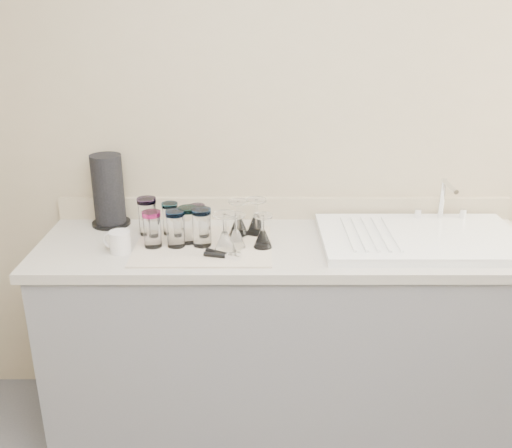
{
  "coord_description": "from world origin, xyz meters",
  "views": [
    {
      "loc": [
        -0.13,
        -0.98,
        1.82
      ],
      "look_at": [
        -0.13,
        1.15,
        1.0
      ],
      "focal_mm": 40.0,
      "sensor_mm": 36.0,
      "label": 1
    }
  ],
  "objects_px": {
    "goblet_front_right": "(263,236)",
    "tumbler_extra": "(188,225)",
    "tumbler_teal": "(147,216)",
    "paper_towel_roll": "(108,191)",
    "goblet_back_right": "(256,222)",
    "can_opener": "(223,255)",
    "tumbler_magenta": "(152,229)",
    "goblet_front_left": "(236,236)",
    "white_mug": "(119,242)",
    "tumbler_cyan": "(170,218)",
    "sink_unit": "(420,238)",
    "tumbler_lavender": "(202,227)",
    "tumbler_blue": "(176,228)",
    "goblet_extra": "(225,239)",
    "goblet_back_left": "(239,223)",
    "tumbler_purple": "(198,220)"
  },
  "relations": [
    {
      "from": "goblet_back_left",
      "to": "paper_towel_roll",
      "type": "xyz_separation_m",
      "value": [
        -0.58,
        0.14,
        0.1
      ]
    },
    {
      "from": "paper_towel_roll",
      "to": "sink_unit",
      "type": "bearing_deg",
      "value": -8.74
    },
    {
      "from": "tumbler_blue",
      "to": "goblet_front_right",
      "type": "relative_size",
      "value": 1.1
    },
    {
      "from": "tumbler_purple",
      "to": "white_mug",
      "type": "xyz_separation_m",
      "value": [
        -0.29,
        -0.17,
        -0.03
      ]
    },
    {
      "from": "goblet_front_left",
      "to": "can_opener",
      "type": "xyz_separation_m",
      "value": [
        -0.05,
        -0.11,
        -0.04
      ]
    },
    {
      "from": "white_mug",
      "to": "paper_towel_roll",
      "type": "relative_size",
      "value": 0.4
    },
    {
      "from": "tumbler_lavender",
      "to": "tumbler_cyan",
      "type": "bearing_deg",
      "value": 138.5
    },
    {
      "from": "goblet_back_right",
      "to": "can_opener",
      "type": "relative_size",
      "value": 1.02
    },
    {
      "from": "tumbler_lavender",
      "to": "goblet_back_right",
      "type": "relative_size",
      "value": 1.02
    },
    {
      "from": "tumbler_extra",
      "to": "goblet_extra",
      "type": "bearing_deg",
      "value": -33.86
    },
    {
      "from": "tumbler_teal",
      "to": "tumbler_blue",
      "type": "xyz_separation_m",
      "value": [
        0.14,
        -0.13,
        -0.0
      ]
    },
    {
      "from": "goblet_back_left",
      "to": "tumbler_cyan",
      "type": "bearing_deg",
      "value": 177.88
    },
    {
      "from": "tumbler_cyan",
      "to": "goblet_front_right",
      "type": "bearing_deg",
      "value": -20.5
    },
    {
      "from": "tumbler_teal",
      "to": "paper_towel_roll",
      "type": "relative_size",
      "value": 0.5
    },
    {
      "from": "tumbler_purple",
      "to": "paper_towel_roll",
      "type": "height_order",
      "value": "paper_towel_roll"
    },
    {
      "from": "tumbler_teal",
      "to": "can_opener",
      "type": "xyz_separation_m",
      "value": [
        0.33,
        -0.24,
        -0.07
      ]
    },
    {
      "from": "sink_unit",
      "to": "goblet_back_left",
      "type": "height_order",
      "value": "sink_unit"
    },
    {
      "from": "tumbler_extra",
      "to": "can_opener",
      "type": "xyz_separation_m",
      "value": [
        0.15,
        -0.15,
        -0.07
      ]
    },
    {
      "from": "paper_towel_roll",
      "to": "tumbler_magenta",
      "type": "bearing_deg",
      "value": -48.98
    },
    {
      "from": "tumbler_cyan",
      "to": "goblet_front_left",
      "type": "relative_size",
      "value": 0.99
    },
    {
      "from": "tumbler_cyan",
      "to": "goblet_front_right",
      "type": "xyz_separation_m",
      "value": [
        0.39,
        -0.15,
        -0.02
      ]
    },
    {
      "from": "tumbler_purple",
      "to": "tumbler_lavender",
      "type": "bearing_deg",
      "value": -76.6
    },
    {
      "from": "tumbler_magenta",
      "to": "white_mug",
      "type": "height_order",
      "value": "tumbler_magenta"
    },
    {
      "from": "tumbler_magenta",
      "to": "can_opener",
      "type": "height_order",
      "value": "tumbler_magenta"
    },
    {
      "from": "goblet_front_left",
      "to": "white_mug",
      "type": "distance_m",
      "value": 0.46
    },
    {
      "from": "sink_unit",
      "to": "tumbler_purple",
      "type": "bearing_deg",
      "value": 175.83
    },
    {
      "from": "tumbler_cyan",
      "to": "tumbler_purple",
      "type": "xyz_separation_m",
      "value": [
        0.12,
        -0.01,
        -0.0
      ]
    },
    {
      "from": "tumbler_lavender",
      "to": "tumbler_teal",
      "type": "bearing_deg",
      "value": 152.5
    },
    {
      "from": "tumbler_extra",
      "to": "goblet_front_left",
      "type": "relative_size",
      "value": 1.11
    },
    {
      "from": "sink_unit",
      "to": "goblet_extra",
      "type": "bearing_deg",
      "value": -171.24
    },
    {
      "from": "sink_unit",
      "to": "goblet_front_right",
      "type": "relative_size",
      "value": 5.99
    },
    {
      "from": "tumbler_teal",
      "to": "white_mug",
      "type": "relative_size",
      "value": 1.25
    },
    {
      "from": "tumbler_magenta",
      "to": "can_opener",
      "type": "distance_m",
      "value": 0.31
    },
    {
      "from": "goblet_front_left",
      "to": "goblet_back_right",
      "type": "bearing_deg",
      "value": 60.54
    },
    {
      "from": "sink_unit",
      "to": "paper_towel_roll",
      "type": "relative_size",
      "value": 2.57
    },
    {
      "from": "goblet_front_right",
      "to": "tumbler_extra",
      "type": "bearing_deg",
      "value": 170.65
    },
    {
      "from": "goblet_front_right",
      "to": "tumbler_magenta",
      "type": "bearing_deg",
      "value": 179.2
    },
    {
      "from": "tumbler_cyan",
      "to": "sink_unit",
      "type": "bearing_deg",
      "value": -4.15
    },
    {
      "from": "goblet_back_right",
      "to": "goblet_extra",
      "type": "bearing_deg",
      "value": -121.16
    },
    {
      "from": "goblet_front_left",
      "to": "goblet_extra",
      "type": "relative_size",
      "value": 0.84
    },
    {
      "from": "tumbler_lavender",
      "to": "goblet_back_left",
      "type": "xyz_separation_m",
      "value": [
        0.14,
        0.12,
        -0.03
      ]
    },
    {
      "from": "can_opener",
      "to": "white_mug",
      "type": "bearing_deg",
      "value": 170.61
    },
    {
      "from": "tumbler_teal",
      "to": "goblet_extra",
      "type": "relative_size",
      "value": 0.98
    },
    {
      "from": "tumbler_purple",
      "to": "goblet_front_right",
      "type": "relative_size",
      "value": 0.95
    },
    {
      "from": "tumbler_cyan",
      "to": "goblet_back_left",
      "type": "bearing_deg",
      "value": -2.12
    },
    {
      "from": "tumbler_extra",
      "to": "paper_towel_roll",
      "type": "height_order",
      "value": "paper_towel_roll"
    },
    {
      "from": "tumbler_purple",
      "to": "tumbler_lavender",
      "type": "relative_size",
      "value": 0.84
    },
    {
      "from": "tumbler_lavender",
      "to": "goblet_front_left",
      "type": "xyz_separation_m",
      "value": [
        0.14,
        -0.01,
        -0.03
      ]
    },
    {
      "from": "tumbler_purple",
      "to": "tumbler_teal",
      "type": "bearing_deg",
      "value": 178.72
    },
    {
      "from": "tumbler_blue",
      "to": "tumbler_extra",
      "type": "bearing_deg",
      "value": 42.05
    }
  ]
}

